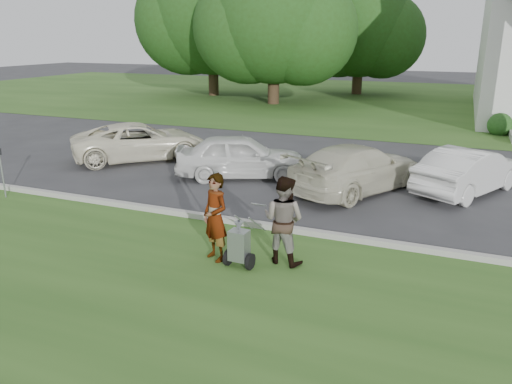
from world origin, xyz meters
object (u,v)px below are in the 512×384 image
Objects in this scene: person_left at (215,218)px; striping_cart at (239,246)px; tree_back at (360,31)px; parking_meter_far at (1,166)px; car_a at (140,141)px; tree_left at (274,24)px; tree_far at (212,17)px; car_c at (358,168)px; parking_meter_near at (217,196)px; car_b at (240,156)px; car_d at (469,170)px; person_right at (283,221)px.

striping_cart is at bearing 14.86° from person_left.
parking_meter_far is at bearing -97.37° from tree_back.
car_a is at bearing 138.20° from striping_cart.
striping_cart is at bearing -82.68° from tree_back.
tree_left is at bearing -116.57° from tree_back.
tree_left is 0.91× the size of tree_far.
parking_meter_far is 10.08m from car_c.
tree_left is 1.11× the size of tree_back.
tree_left is 25.31m from striping_cart.
parking_meter_near reaches higher than car_a.
car_c is at bearing -114.31° from car_b.
striping_cart is 9.84m from car_a.
car_b is 1.02× the size of car_d.
striping_cart is (4.05, -31.53, -4.28)m from tree_back.
tree_left is 20.30m from car_c.
person_left is (7.47, -23.40, -4.21)m from tree_left.
car_b is 0.87× the size of car_c.
car_a is at bearing -96.94° from tree_back.
tree_left reaches higher than car_b.
person_left is at bearing 175.80° from car_b.
person_right reaches higher than car_b.
person_right is 2.00m from parking_meter_near.
car_b is at bearing 137.51° from person_left.
person_left is 1.25× the size of parking_meter_far.
tree_far is 26.04m from car_c.
parking_meter_far is 0.35× the size of car_b.
tree_far is 26.18m from parking_meter_far.
striping_cart is 0.63× the size of person_right.
car_a is 1.02× the size of car_c.
tree_left reaches higher than tree_back.
car_c is (15.17, -20.56, -5.00)m from tree_far.
person_right is (1.30, 0.40, -0.01)m from person_left.
tree_left is 24.92m from person_left.
car_d is (12.07, 5.48, -0.25)m from parking_meter_far.
person_left is at bearing -83.69° from tree_back.
car_b is (11.39, -20.52, -4.99)m from tree_far.
tree_left is 9.40× the size of striping_cart.
person_left is 1.01× the size of person_right.
car_a is at bearing 20.90° from car_c.
car_c reaches higher than striping_cart.
person_right is at bearing -60.39° from tree_far.
parking_meter_near is at bearing -84.48° from tree_back.
car_c is (0.40, 5.43, -0.21)m from person_right.
person_right is (14.77, -26.00, -4.80)m from tree_far.
tree_far is 2.89× the size of car_d.
tree_back is 2.39× the size of car_d.
car_a is (-7.06, 6.86, 0.23)m from striping_cart.
striping_cart is (14.05, -26.53, -5.25)m from tree_far.
person_left is (-0.58, 0.14, 0.45)m from striping_cart.
person_left is 6.08m from car_c.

